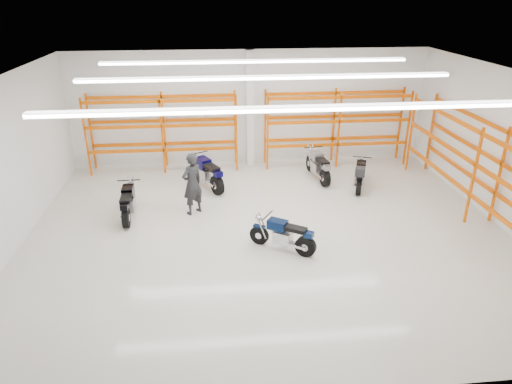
{
  "coord_description": "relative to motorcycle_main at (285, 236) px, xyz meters",
  "views": [
    {
      "loc": [
        -1.54,
        -11.73,
        6.54
      ],
      "look_at": [
        -0.31,
        0.5,
        1.07
      ],
      "focal_mm": 32.0,
      "sensor_mm": 36.0,
      "label": 1
    }
  ],
  "objects": [
    {
      "name": "motorcycle_back_d",
      "position": [
        3.31,
        3.9,
        0.07
      ],
      "size": [
        1.02,
        2.05,
        1.09
      ],
      "color": "black",
      "rests_on": "ground"
    },
    {
      "name": "motorcycle_back_a",
      "position": [
        -4.53,
        2.45,
        0.04
      ],
      "size": [
        0.7,
        2.1,
        1.03
      ],
      "color": "black",
      "rests_on": "ground"
    },
    {
      "name": "standing_man",
      "position": [
        -2.53,
        2.57,
        0.56
      ],
      "size": [
        0.87,
        0.84,
        2.01
      ],
      "primitive_type": "imported",
      "rotation": [
        0.0,
        0.0,
        3.84
      ],
      "color": "black",
      "rests_on": "ground"
    },
    {
      "name": "pallet_racking_back_left",
      "position": [
        -3.72,
        6.58,
        1.34
      ],
      "size": [
        5.67,
        0.87,
        3.0
      ],
      "color": "#E05707",
      "rests_on": "ground"
    },
    {
      "name": "motorcycle_back_b",
      "position": [
        -2.08,
        4.58,
        0.09
      ],
      "size": [
        1.24,
        2.14,
        1.15
      ],
      "color": "black",
      "rests_on": "ground"
    },
    {
      "name": "pallet_racking_side",
      "position": [
        6.16,
        1.1,
        1.37
      ],
      "size": [
        0.87,
        9.07,
        3.0
      ],
      "color": "#E05707",
      "rests_on": "ground"
    },
    {
      "name": "motorcycle_back_c",
      "position": [
        2.05,
        4.95,
        0.06
      ],
      "size": [
        0.73,
        2.21,
        1.09
      ],
      "color": "black",
      "rests_on": "ground"
    },
    {
      "name": "pallet_racking_back_right",
      "position": [
        3.08,
        6.58,
        1.34
      ],
      "size": [
        5.67,
        0.87,
        3.0
      ],
      "color": "#E05707",
      "rests_on": "ground"
    },
    {
      "name": "structural_column",
      "position": [
        -0.32,
        6.92,
        1.8
      ],
      "size": [
        0.32,
        0.32,
        4.5
      ],
      "primitive_type": "cube",
      "color": "white",
      "rests_on": "ground"
    },
    {
      "name": "ground",
      "position": [
        -0.32,
        1.1,
        -0.45
      ],
      "size": [
        14.0,
        14.0,
        0.0
      ],
      "primitive_type": "plane",
      "color": "beige",
      "rests_on": "ground"
    },
    {
      "name": "room_shell",
      "position": [
        -0.32,
        1.13,
        2.83
      ],
      "size": [
        14.02,
        12.02,
        4.51
      ],
      "color": "white",
      "rests_on": "ground"
    },
    {
      "name": "motorcycle_main",
      "position": [
        0.0,
        0.0,
        0.0
      ],
      "size": [
        1.71,
        1.17,
        0.96
      ],
      "color": "black",
      "rests_on": "ground"
    }
  ]
}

